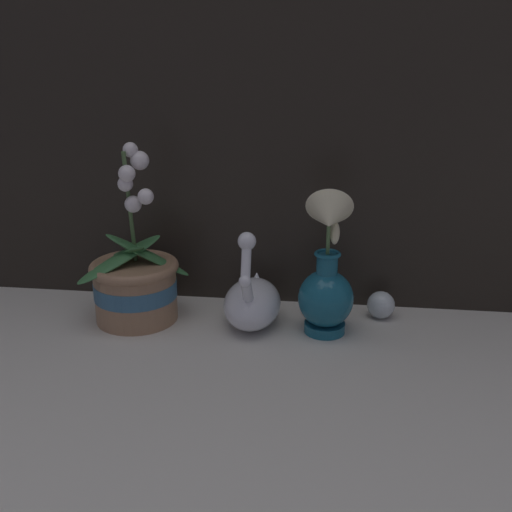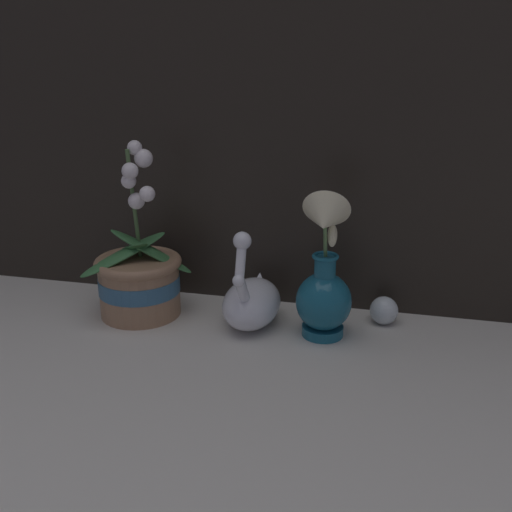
{
  "view_description": "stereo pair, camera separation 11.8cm",
  "coord_description": "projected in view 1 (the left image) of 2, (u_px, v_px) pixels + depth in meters",
  "views": [
    {
      "loc": [
        0.16,
        -0.99,
        0.53
      ],
      "look_at": [
        0.02,
        0.11,
        0.14
      ],
      "focal_mm": 42.0,
      "sensor_mm": 36.0,
      "label": 1
    },
    {
      "loc": [
        0.27,
        -0.97,
        0.53
      ],
      "look_at": [
        0.02,
        0.11,
        0.14
      ],
      "focal_mm": 42.0,
      "sensor_mm": 36.0,
      "label": 2
    }
  ],
  "objects": [
    {
      "name": "ground_plane",
      "position": [
        240.0,
        347.0,
        1.12
      ],
      "size": [
        2.8,
        2.8,
        0.0
      ],
      "primitive_type": "plane",
      "color": "beige"
    },
    {
      "name": "window_backdrop",
      "position": [
        256.0,
        10.0,
        1.15
      ],
      "size": [
        2.8,
        0.03,
        1.2
      ],
      "color": "black",
      "rests_on": "ground_plane"
    },
    {
      "name": "swan_figurine",
      "position": [
        252.0,
        300.0,
        1.2
      ],
      "size": [
        0.11,
        0.21,
        0.22
      ],
      "color": "white",
      "rests_on": "ground_plane"
    },
    {
      "name": "blue_vase",
      "position": [
        326.0,
        283.0,
        1.14
      ],
      "size": [
        0.11,
        0.13,
        0.3
      ],
      "color": "#195B75",
      "rests_on": "ground_plane"
    },
    {
      "name": "orchid_potted_plant",
      "position": [
        135.0,
        282.0,
        1.21
      ],
      "size": [
        0.22,
        0.2,
        0.36
      ],
      "color": "#9E7556",
      "rests_on": "ground_plane"
    },
    {
      "name": "glass_sphere",
      "position": [
        381.0,
        305.0,
        1.24
      ],
      "size": [
        0.06,
        0.06,
        0.06
      ],
      "color": "silver",
      "rests_on": "ground_plane"
    }
  ]
}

